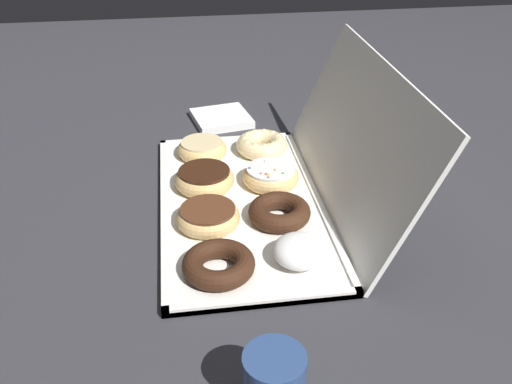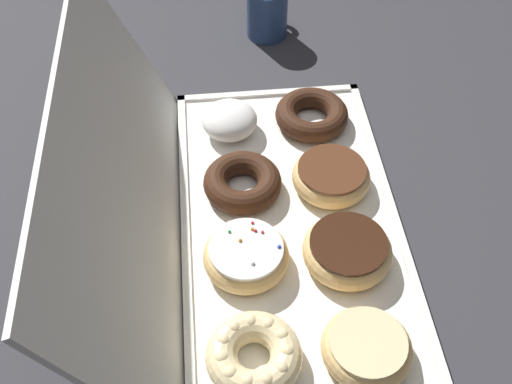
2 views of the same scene
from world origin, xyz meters
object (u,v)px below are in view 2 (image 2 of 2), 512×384
chocolate_cake_ring_donut_3 (312,115)px  coffee_mug (267,10)px  donut_box (291,226)px  chocolate_cake_ring_donut_6 (242,182)px  powdered_filled_donut_7 (230,120)px  chocolate_frosted_donut_1 (347,250)px  chocolate_frosted_donut_2 (331,176)px  cruller_donut_4 (254,355)px  sprinkle_donut_5 (246,255)px  glazed_ring_donut_0 (367,348)px

chocolate_cake_ring_donut_3 → coffee_mug: (0.27, 0.04, 0.02)m
donut_box → chocolate_cake_ring_donut_6: 0.10m
donut_box → powdered_filled_donut_7: size_ratio=6.55×
chocolate_frosted_donut_1 → coffee_mug: size_ratio=1.25×
donut_box → coffee_mug: coffee_mug is taller
donut_box → chocolate_frosted_donut_2: (0.07, -0.07, 0.02)m
cruller_donut_4 → coffee_mug: size_ratio=1.19×
donut_box → powdered_filled_donut_7: (0.20, 0.07, 0.03)m
chocolate_cake_ring_donut_6 → powdered_filled_donut_7: (0.13, 0.01, 0.01)m
chocolate_frosted_donut_2 → coffee_mug: (0.41, 0.05, 0.02)m
chocolate_frosted_donut_1 → chocolate_frosted_donut_2: (0.14, -0.00, -0.00)m
sprinkle_donut_5 → coffee_mug: 0.55m
donut_box → coffee_mug: 0.48m
chocolate_frosted_donut_2 → chocolate_cake_ring_donut_6: (0.00, 0.13, -0.00)m
cruller_donut_4 → chocolate_cake_ring_donut_3: bearing=-18.1°
chocolate_frosted_donut_1 → sprinkle_donut_5: sprinkle_donut_5 is taller
chocolate_frosted_donut_2 → powdered_filled_donut_7: (0.13, 0.14, 0.00)m
chocolate_frosted_donut_1 → coffee_mug: bearing=4.9°
chocolate_cake_ring_donut_3 → cruller_donut_4: (-0.41, 0.13, 0.00)m
chocolate_frosted_donut_1 → cruller_donut_4: 0.19m
chocolate_cake_ring_donut_3 → chocolate_frosted_donut_1: bearing=-179.2°
cruller_donut_4 → chocolate_cake_ring_donut_6: 0.27m
glazed_ring_donut_0 → chocolate_cake_ring_donut_6: same height
chocolate_cake_ring_donut_3 → coffee_mug: size_ratio=1.23×
chocolate_frosted_donut_2 → coffee_mug: size_ratio=1.20×
donut_box → glazed_ring_donut_0: bearing=-163.5°
chocolate_frosted_donut_2 → powdered_filled_donut_7: bearing=47.0°
chocolate_frosted_donut_1 → sprinkle_donut_5: 0.13m
donut_box → glazed_ring_donut_0: size_ratio=5.29×
glazed_ring_donut_0 → powdered_filled_donut_7: size_ratio=1.24×
chocolate_cake_ring_donut_6 → glazed_ring_donut_0: bearing=-156.0°
powdered_filled_donut_7 → coffee_mug: coffee_mug is taller
cruller_donut_4 → glazed_ring_donut_0: bearing=-91.2°
chocolate_cake_ring_donut_6 → chocolate_frosted_donut_1: bearing=-137.1°
chocolate_frosted_donut_2 → powdered_filled_donut_7: powdered_filled_donut_7 is taller
donut_box → coffee_mug: bearing=-2.3°
chocolate_frosted_donut_2 → donut_box: bearing=134.8°
chocolate_cake_ring_donut_3 → coffee_mug: bearing=9.0°
chocolate_cake_ring_donut_3 → cruller_donut_4: 0.43m
chocolate_cake_ring_donut_6 → coffee_mug: (0.41, -0.08, 0.02)m
cruller_donut_4 → donut_box: bearing=-19.5°
sprinkle_donut_5 → powdered_filled_donut_7: powdered_filled_donut_7 is taller
coffee_mug → donut_box: bearing=177.7°
donut_box → chocolate_frosted_donut_1: size_ratio=4.81×
chocolate_cake_ring_donut_3 → chocolate_cake_ring_donut_6: (-0.14, 0.12, 0.00)m
chocolate_frosted_donut_1 → chocolate_cake_ring_donut_6: 0.19m
chocolate_frosted_donut_2 → cruller_donut_4: 0.31m
donut_box → sprinkle_donut_5: bearing=131.8°
chocolate_frosted_donut_1 → coffee_mug: coffee_mug is taller
glazed_ring_donut_0 → chocolate_frosted_donut_1: chocolate_frosted_donut_1 is taller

